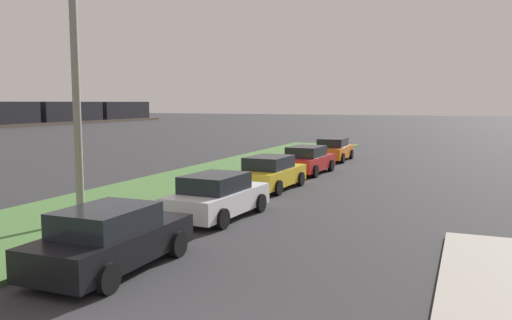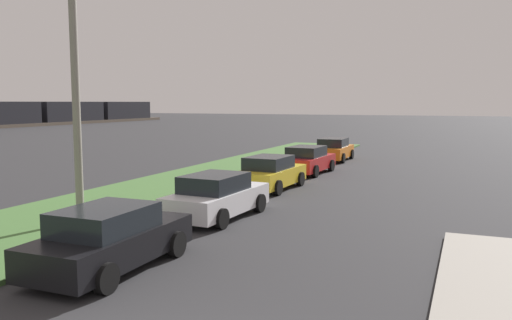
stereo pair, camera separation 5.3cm
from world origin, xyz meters
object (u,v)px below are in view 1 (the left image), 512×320
Objects in this scene: streetlight at (86,83)px; parked_car_orange at (333,150)px; parked_car_white at (217,196)px; parked_car_yellow at (270,173)px; parked_car_red at (307,160)px; parked_car_black at (111,239)px.

parked_car_orange is at bearing -7.02° from streetlight.
parked_car_white and parked_car_orange have the same top height.
parked_car_white is 5.96m from parked_car_yellow.
parked_car_white is 5.43m from streetlight.
streetlight is at bearing 172.40° from parked_car_orange.
parked_car_orange is (6.59, 0.20, 0.00)m from parked_car_red.
streetlight reaches higher than parked_car_yellow.
parked_car_orange is (12.10, 0.17, 0.00)m from parked_car_yellow.
parked_car_white and parked_car_yellow have the same top height.
parked_car_yellow is at bearing -177.08° from parked_car_red.
parked_car_black and parked_car_yellow have the same top height.
parked_car_black and parked_car_white have the same top height.
parked_car_black is 0.98× the size of parked_car_red.
streetlight is at bearing 132.36° from parked_car_white.
parked_car_black and parked_car_orange have the same top height.
parked_car_red is at bearing -178.83° from parked_car_orange.
streetlight is at bearing 164.78° from parked_car_yellow.
parked_car_yellow is 0.58× the size of streetlight.
parked_car_red is 0.59× the size of streetlight.
parked_car_white is at bearing 1.20° from parked_car_black.
parked_car_black is 1.00× the size of parked_car_orange.
parked_car_white is (5.69, 0.15, 0.00)m from parked_car_black.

